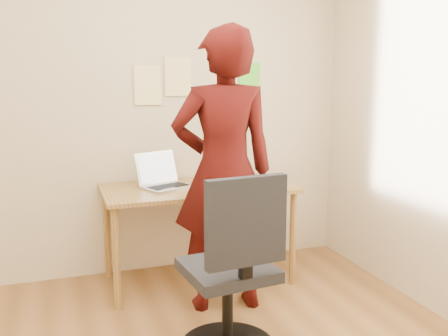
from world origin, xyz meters
name	(u,v)px	position (x,y,z in m)	size (l,w,h in m)	color
room	(191,122)	(0.00, 0.00, 1.35)	(3.58, 3.58, 2.78)	brown
desk	(198,198)	(0.42, 1.38, 0.65)	(1.40, 0.70, 0.74)	#A17437
laptop	(164,180)	(0.18, 1.44, 0.79)	(0.44, 0.42, 0.25)	#B5B5BD
paper_sheet	(259,184)	(0.88, 1.29, 0.74)	(0.21, 0.29, 0.00)	white
phone	(231,190)	(0.60, 1.17, 0.75)	(0.11, 0.14, 0.01)	black
wall_note_left	(148,85)	(0.13, 1.74, 1.48)	(0.21, 0.00, 0.30)	#FAEC95
wall_note_mid	(178,76)	(0.37, 1.74, 1.55)	(0.21, 0.00, 0.30)	#FAEC95
wall_note_right	(250,77)	(0.97, 1.74, 1.54)	(0.18, 0.00, 0.24)	#59D730
office_chair	(233,280)	(0.30, 0.29, 0.45)	(0.55, 0.55, 1.05)	black
person	(224,171)	(0.46, 0.91, 0.93)	(0.68, 0.45, 1.87)	#360907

